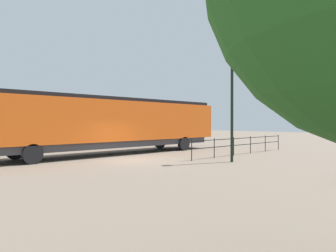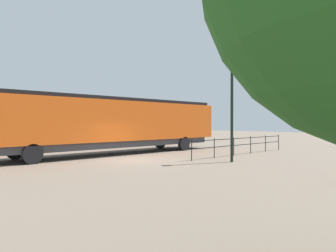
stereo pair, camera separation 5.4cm
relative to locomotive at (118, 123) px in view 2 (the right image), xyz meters
The scene contains 4 objects.
ground_plane 4.68m from the locomotive, 19.70° to the right, with size 120.00×120.00×0.00m, color #756656.
locomotive is the anchor object (origin of this frame).
lamp_post 8.80m from the locomotive, 14.62° to the left, with size 0.50×0.50×6.14m.
platform_fence 9.00m from the locomotive, 44.01° to the left, with size 0.05×10.71×1.25m.
Camera 2 is at (14.53, -10.96, 2.24)m, focal length 32.51 mm.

